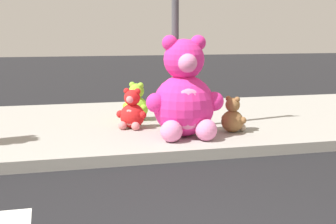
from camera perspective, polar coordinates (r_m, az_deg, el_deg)
sidewalk at (r=8.03m, az=-7.60°, el=-1.71°), size 28.00×4.40×0.15m
sign_pole at (r=7.28m, az=0.87°, el=11.26°), size 0.56×0.11×3.20m
plush_pink_large at (r=6.77m, az=1.97°, el=1.85°), size 1.11×0.99×1.44m
plush_red at (r=7.40m, az=-4.33°, el=-0.05°), size 0.44×0.45×0.63m
plush_lime at (r=8.11m, az=-3.86°, el=0.85°), size 0.46×0.46×0.64m
plush_brown at (r=7.18m, az=7.76°, el=-0.68°), size 0.39×0.38×0.54m
plush_tan at (r=7.92m, az=1.46°, el=0.77°), size 0.48×0.52×0.68m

